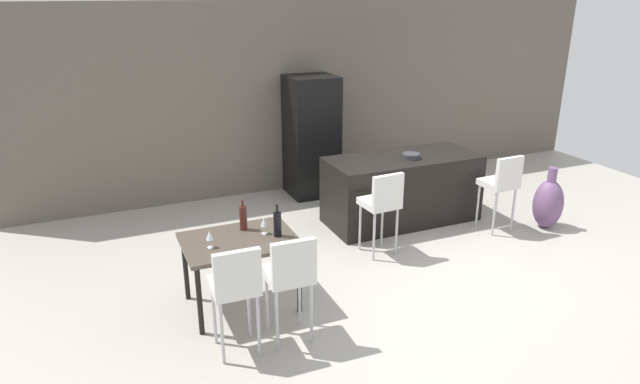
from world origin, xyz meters
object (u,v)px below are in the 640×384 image
(wine_glass_right, at_px, (210,236))
(wine_bottle_end, at_px, (243,218))
(bar_chair_middle, at_px, (502,181))
(kitchen_island, at_px, (402,189))
(dining_chair_near, at_px, (235,284))
(wine_glass_middle, at_px, (264,222))
(bar_chair_left, at_px, (382,201))
(fruit_bowl, at_px, (411,156))
(dining_table, at_px, (240,246))
(floor_vase, at_px, (548,203))
(dining_chair_far, at_px, (290,272))
(refrigerator, at_px, (312,136))
(wine_bottle_left, at_px, (277,224))

(wine_glass_right, bearing_deg, wine_bottle_end, 34.79)
(bar_chair_middle, distance_m, wine_glass_right, 3.97)
(kitchen_island, height_order, dining_chair_near, dining_chair_near)
(dining_chair_near, xyz_separation_m, wine_glass_middle, (0.52, 0.79, 0.17))
(bar_chair_left, relative_size, fruit_bowl, 4.46)
(dining_table, bearing_deg, bar_chair_middle, 7.19)
(kitchen_island, distance_m, floor_vase, 1.95)
(kitchen_island, distance_m, dining_chair_near, 3.55)
(dining_table, relative_size, dining_chair_far, 1.05)
(dining_table, relative_size, wine_glass_right, 6.34)
(wine_bottle_end, relative_size, refrigerator, 0.17)
(dining_table, distance_m, floor_vase, 4.34)
(dining_table, bearing_deg, fruit_bowl, 23.68)
(bar_chair_middle, relative_size, dining_chair_far, 1.00)
(refrigerator, relative_size, floor_vase, 2.18)
(dining_table, bearing_deg, wine_glass_middle, 5.25)
(dining_chair_far, bearing_deg, bar_chair_middle, 19.89)
(dining_chair_near, relative_size, wine_bottle_end, 3.33)
(kitchen_island, bearing_deg, bar_chair_left, -133.37)
(wine_glass_middle, bearing_deg, wine_bottle_end, 131.85)
(dining_chair_near, bearing_deg, fruit_bowl, 33.51)
(bar_chair_middle, distance_m, wine_bottle_end, 3.54)
(wine_glass_right, bearing_deg, kitchen_island, 24.83)
(dining_chair_far, bearing_deg, dining_table, 107.80)
(bar_chair_left, bearing_deg, wine_glass_right, -166.09)
(dining_chair_far, height_order, refrigerator, refrigerator)
(dining_chair_far, distance_m, wine_glass_middle, 0.81)
(wine_bottle_left, bearing_deg, bar_chair_middle, 9.39)
(kitchen_island, xyz_separation_m, dining_table, (-2.64, -1.28, 0.20))
(kitchen_island, height_order, wine_bottle_end, wine_bottle_end)
(bar_chair_left, xyz_separation_m, wine_bottle_end, (-1.75, -0.25, 0.17))
(dining_chair_near, height_order, fruit_bowl, dining_chair_near)
(fruit_bowl, distance_m, floor_vase, 1.95)
(kitchen_island, height_order, refrigerator, refrigerator)
(bar_chair_left, distance_m, wine_bottle_end, 1.78)
(wine_glass_right, bearing_deg, refrigerator, 52.17)
(refrigerator, bearing_deg, wine_bottle_end, -125.14)
(dining_chair_far, bearing_deg, wine_bottle_end, 98.34)
(fruit_bowl, bearing_deg, dining_chair_far, -141.46)
(refrigerator, xyz_separation_m, fruit_bowl, (0.77, -1.61, 0.04))
(dining_chair_far, bearing_deg, fruit_bowl, 38.54)
(wine_glass_middle, bearing_deg, dining_chair_far, -91.43)
(bar_chair_left, relative_size, refrigerator, 0.57)
(refrigerator, bearing_deg, dining_table, -124.57)
(fruit_bowl, bearing_deg, floor_vase, -28.37)
(dining_chair_far, height_order, wine_glass_right, dining_chair_far)
(dining_chair_near, bearing_deg, bar_chair_left, 30.15)
(bar_chair_left, distance_m, bar_chair_middle, 1.77)
(kitchen_island, xyz_separation_m, wine_bottle_end, (-2.53, -1.08, 0.41))
(bar_chair_middle, bearing_deg, kitchen_island, 140.21)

